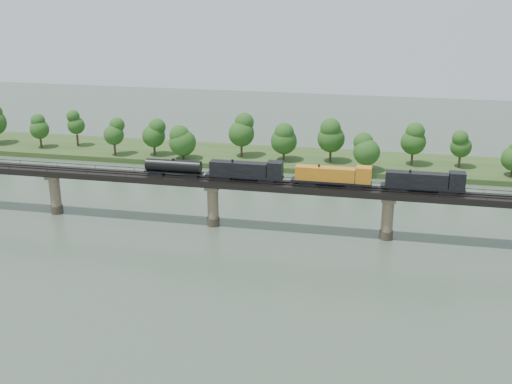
# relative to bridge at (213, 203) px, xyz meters

# --- Properties ---
(ground) EXTENTS (400.00, 400.00, 0.00)m
(ground) POSITION_rel_bridge_xyz_m (0.00, -30.00, -5.46)
(ground) COLOR #38483A
(ground) RESTS_ON ground
(far_bank) EXTENTS (300.00, 24.00, 1.60)m
(far_bank) POSITION_rel_bridge_xyz_m (0.00, 55.00, -4.66)
(far_bank) COLOR #2C451B
(far_bank) RESTS_ON ground
(bridge) EXTENTS (236.00, 30.00, 11.50)m
(bridge) POSITION_rel_bridge_xyz_m (0.00, 0.00, 0.00)
(bridge) COLOR #473A2D
(bridge) RESTS_ON ground
(bridge_superstructure) EXTENTS (220.00, 4.90, 0.75)m
(bridge_superstructure) POSITION_rel_bridge_xyz_m (0.00, 0.00, 6.33)
(bridge_superstructure) COLOR black
(bridge_superstructure) RESTS_ON bridge
(far_treeline) EXTENTS (289.06, 17.54, 13.60)m
(far_treeline) POSITION_rel_bridge_xyz_m (-8.21, 50.52, 3.37)
(far_treeline) COLOR #382619
(far_treeline) RESTS_ON far_bank
(freight_train) EXTENTS (72.06, 2.81, 4.96)m
(freight_train) POSITION_rel_bridge_xyz_m (20.87, -0.00, 8.41)
(freight_train) COLOR black
(freight_train) RESTS_ON bridge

